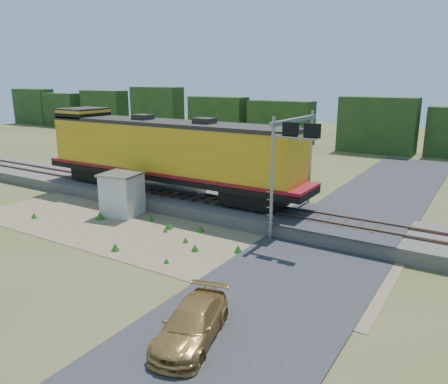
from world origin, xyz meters
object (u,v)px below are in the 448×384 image
Objects in this scene: locomotive at (164,152)px; car at (191,324)px; signal_gantry at (295,144)px; shed at (122,194)px.

locomotive is 4.99× the size of car.
locomotive is at bearing 117.02° from car.
signal_gantry reaches higher than car.
car is at bearing -82.30° from signal_gantry.
locomotive is 4.44m from shed.
locomotive is 7.61× the size of shed.
shed is at bearing 127.87° from car.
signal_gantry is (10.67, 3.13, 3.70)m from shed.
shed is (-0.46, -3.79, -2.27)m from locomotive.
signal_gantry is 1.58× the size of car.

